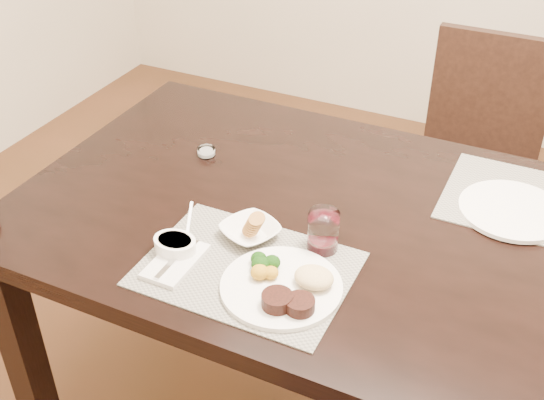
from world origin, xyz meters
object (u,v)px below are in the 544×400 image
at_px(dinner_plate, 286,286).
at_px(cracker_bowl, 250,231).
at_px(steak_knife, 302,299).
at_px(chair_far, 476,149).
at_px(far_plate, 512,210).
at_px(wine_glass_near, 323,233).

distance_m(dinner_plate, cracker_bowl, 0.21).
bearing_deg(dinner_plate, steak_knife, -12.65).
relative_size(chair_far, dinner_plate, 3.41).
xyz_separation_m(chair_far, dinner_plate, (-0.19, -1.24, 0.27)).
bearing_deg(dinner_plate, cracker_bowl, 142.64).
xyz_separation_m(steak_knife, far_plate, (0.34, 0.52, 0.00)).
distance_m(chair_far, cracker_bowl, 1.18).
relative_size(cracker_bowl, far_plate, 0.65).
bearing_deg(steak_knife, wine_glass_near, 86.65).
bearing_deg(cracker_bowl, chair_far, 72.54).
distance_m(dinner_plate, far_plate, 0.64).
bearing_deg(wine_glass_near, chair_far, 80.63).
xyz_separation_m(dinner_plate, steak_knife, (0.04, -0.01, -0.01)).
bearing_deg(far_plate, wine_glass_near, -137.90).
bearing_deg(wine_glass_near, steak_knife, -80.92).
distance_m(chair_far, far_plate, 0.80).
relative_size(wine_glass_near, far_plate, 0.38).
bearing_deg(steak_knife, far_plate, 44.18).
height_order(chair_far, wine_glass_near, chair_far).
bearing_deg(steak_knife, chair_far, 70.89).
height_order(chair_far, far_plate, chair_far).
relative_size(dinner_plate, wine_glass_near, 2.65).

